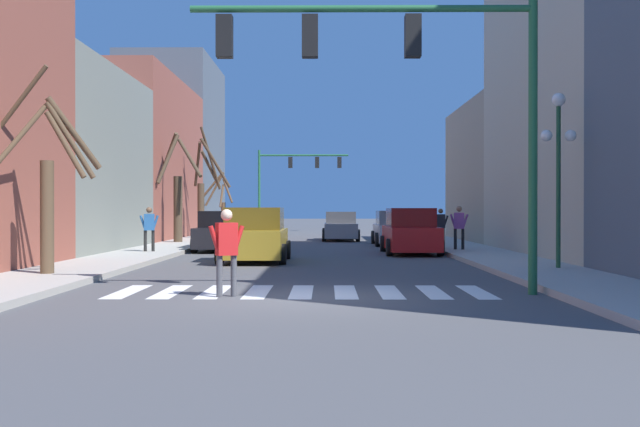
{
  "coord_description": "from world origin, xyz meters",
  "views": [
    {
      "loc": [
        0.51,
        -14.26,
        1.7
      ],
      "look_at": [
        0.22,
        19.43,
        1.51
      ],
      "focal_mm": 42.0,
      "sensor_mm": 36.0,
      "label": 1
    }
  ],
  "objects_px": {
    "pedestrian_crossing_street": "(149,225)",
    "street_tree_right_near": "(48,183)",
    "car_parked_right_near": "(410,233)",
    "pedestrian_on_right_sidewalk": "(459,224)",
    "pedestrian_waiting_at_curb": "(227,245)",
    "car_at_intersection": "(340,227)",
    "pedestrian_on_left_sidewalk": "(441,224)",
    "street_tree_left_near": "(220,204)",
    "traffic_signal_near": "(404,67)",
    "traffic_signal_far": "(293,171)",
    "car_parked_left_near": "(255,237)",
    "car_parked_right_far": "(224,232)",
    "street_tree_right_mid": "(204,191)",
    "street_tree_left_mid": "(176,192)",
    "car_parked_left_far": "(395,229)",
    "street_lamp_right_corner": "(558,145)"
  },
  "relations": [
    {
      "from": "traffic_signal_far",
      "to": "street_tree_right_mid",
      "type": "bearing_deg",
      "value": -104.33
    },
    {
      "from": "car_parked_right_near",
      "to": "street_tree_right_near",
      "type": "xyz_separation_m",
      "value": [
        -9.96,
        -10.54,
        1.52
      ]
    },
    {
      "from": "traffic_signal_near",
      "to": "street_tree_left_near",
      "type": "height_order",
      "value": "traffic_signal_near"
    },
    {
      "from": "street_lamp_right_corner",
      "to": "street_tree_left_mid",
      "type": "relative_size",
      "value": 0.88
    },
    {
      "from": "traffic_signal_far",
      "to": "pedestrian_on_left_sidewalk",
      "type": "height_order",
      "value": "traffic_signal_far"
    },
    {
      "from": "street_lamp_right_corner",
      "to": "car_parked_left_far",
      "type": "distance_m",
      "value": 16.05
    },
    {
      "from": "car_parked_right_near",
      "to": "car_parked_left_near",
      "type": "bearing_deg",
      "value": 128.46
    },
    {
      "from": "traffic_signal_far",
      "to": "pedestrian_on_left_sidewalk",
      "type": "distance_m",
      "value": 26.36
    },
    {
      "from": "street_lamp_right_corner",
      "to": "pedestrian_on_left_sidewalk",
      "type": "bearing_deg",
      "value": 95.93
    },
    {
      "from": "pedestrian_on_right_sidewalk",
      "to": "street_tree_left_mid",
      "type": "height_order",
      "value": "street_tree_left_mid"
    },
    {
      "from": "car_parked_left_near",
      "to": "pedestrian_waiting_at_curb",
      "type": "relative_size",
      "value": 2.45
    },
    {
      "from": "street_lamp_right_corner",
      "to": "pedestrian_on_right_sidewalk",
      "type": "relative_size",
      "value": 2.76
    },
    {
      "from": "car_parked_right_near",
      "to": "car_at_intersection",
      "type": "relative_size",
      "value": 1.01
    },
    {
      "from": "car_parked_right_near",
      "to": "pedestrian_on_right_sidewalk",
      "type": "relative_size",
      "value": 2.89
    },
    {
      "from": "street_tree_left_near",
      "to": "street_tree_left_mid",
      "type": "bearing_deg",
      "value": -91.83
    },
    {
      "from": "car_parked_right_far",
      "to": "pedestrian_on_left_sidewalk",
      "type": "distance_m",
      "value": 9.23
    },
    {
      "from": "pedestrian_waiting_at_curb",
      "to": "pedestrian_crossing_street",
      "type": "xyz_separation_m",
      "value": [
        -4.6,
        13.0,
        0.11
      ]
    },
    {
      "from": "street_tree_right_mid",
      "to": "street_tree_left_near",
      "type": "bearing_deg",
      "value": 90.51
    },
    {
      "from": "car_parked_right_near",
      "to": "pedestrian_on_left_sidewalk",
      "type": "bearing_deg",
      "value": -26.17
    },
    {
      "from": "pedestrian_waiting_at_curb",
      "to": "pedestrian_crossing_street",
      "type": "distance_m",
      "value": 13.79
    },
    {
      "from": "pedestrian_waiting_at_curb",
      "to": "street_tree_left_mid",
      "type": "distance_m",
      "value": 21.71
    },
    {
      "from": "pedestrian_on_right_sidewalk",
      "to": "traffic_signal_far",
      "type": "bearing_deg",
      "value": 117.53
    },
    {
      "from": "car_parked_left_near",
      "to": "street_tree_right_mid",
      "type": "height_order",
      "value": "street_tree_right_mid"
    },
    {
      "from": "traffic_signal_near",
      "to": "pedestrian_on_right_sidewalk",
      "type": "distance_m",
      "value": 14.83
    },
    {
      "from": "street_tree_right_mid",
      "to": "car_parked_right_far",
      "type": "bearing_deg",
      "value": -76.47
    },
    {
      "from": "car_at_intersection",
      "to": "street_tree_right_near",
      "type": "relative_size",
      "value": 0.95
    },
    {
      "from": "car_parked_left_far",
      "to": "pedestrian_crossing_street",
      "type": "bearing_deg",
      "value": 129.08
    },
    {
      "from": "pedestrian_on_left_sidewalk",
      "to": "street_tree_left_near",
      "type": "bearing_deg",
      "value": 126.94
    },
    {
      "from": "car_parked_right_far",
      "to": "pedestrian_crossing_street",
      "type": "height_order",
      "value": "pedestrian_crossing_street"
    },
    {
      "from": "street_tree_right_mid",
      "to": "pedestrian_on_right_sidewalk",
      "type": "bearing_deg",
      "value": -45.43
    },
    {
      "from": "car_at_intersection",
      "to": "street_tree_left_near",
      "type": "bearing_deg",
      "value": 48.44
    },
    {
      "from": "traffic_signal_far",
      "to": "street_tree_left_mid",
      "type": "bearing_deg",
      "value": -101.96
    },
    {
      "from": "street_lamp_right_corner",
      "to": "pedestrian_on_right_sidewalk",
      "type": "bearing_deg",
      "value": 96.47
    },
    {
      "from": "traffic_signal_far",
      "to": "car_parked_left_near",
      "type": "xyz_separation_m",
      "value": [
        0.27,
        -32.84,
        -3.81
      ]
    },
    {
      "from": "car_parked_left_far",
      "to": "street_tree_right_near",
      "type": "bearing_deg",
      "value": 150.13
    },
    {
      "from": "car_parked_right_far",
      "to": "car_parked_right_near",
      "type": "distance_m",
      "value": 7.68
    },
    {
      "from": "pedestrian_on_left_sidewalk",
      "to": "pedestrian_on_right_sidewalk",
      "type": "height_order",
      "value": "pedestrian_on_right_sidewalk"
    },
    {
      "from": "pedestrian_on_left_sidewalk",
      "to": "pedestrian_crossing_street",
      "type": "bearing_deg",
      "value": -158.43
    },
    {
      "from": "car_parked_left_near",
      "to": "car_at_intersection",
      "type": "height_order",
      "value": "car_parked_left_near"
    },
    {
      "from": "traffic_signal_near",
      "to": "pedestrian_waiting_at_curb",
      "type": "height_order",
      "value": "traffic_signal_near"
    },
    {
      "from": "street_tree_left_mid",
      "to": "car_parked_left_near",
      "type": "bearing_deg",
      "value": -66.88
    },
    {
      "from": "pedestrian_on_left_sidewalk",
      "to": "street_tree_right_mid",
      "type": "bearing_deg",
      "value": 142.43
    },
    {
      "from": "pedestrian_waiting_at_curb",
      "to": "car_parked_right_near",
      "type": "bearing_deg",
      "value": 43.06
    },
    {
      "from": "car_at_intersection",
      "to": "street_tree_right_mid",
      "type": "bearing_deg",
      "value": 89.17
    },
    {
      "from": "car_parked_left_near",
      "to": "street_tree_left_mid",
      "type": "distance_m",
      "value": 12.41
    },
    {
      "from": "street_tree_left_near",
      "to": "car_parked_right_far",
      "type": "bearing_deg",
      "value": -81.43
    },
    {
      "from": "pedestrian_crossing_street",
      "to": "street_tree_right_near",
      "type": "distance_m",
      "value": 9.52
    },
    {
      "from": "traffic_signal_far",
      "to": "car_parked_left_far",
      "type": "height_order",
      "value": "traffic_signal_far"
    },
    {
      "from": "car_parked_right_near",
      "to": "pedestrian_crossing_street",
      "type": "xyz_separation_m",
      "value": [
        -9.75,
        -1.11,
        0.3
      ]
    },
    {
      "from": "traffic_signal_far",
      "to": "street_tree_left_near",
      "type": "distance_m",
      "value": 10.74
    }
  ]
}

